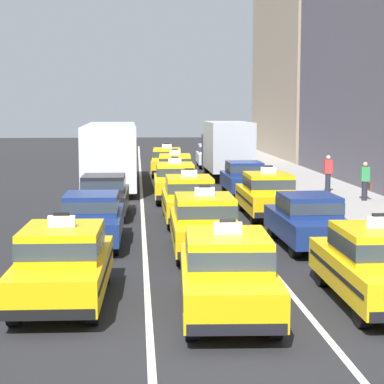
% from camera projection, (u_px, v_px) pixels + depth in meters
% --- Properties ---
extents(ground_plane, '(160.00, 160.00, 0.00)m').
position_uv_depth(ground_plane, '(237.00, 335.00, 12.66)').
color(ground_plane, '#232326').
extents(lane_stripe_left_center, '(0.14, 80.00, 0.01)m').
position_uv_depth(lane_stripe_left_center, '(142.00, 195.00, 32.32)').
color(lane_stripe_left_center, silver).
rests_on(lane_stripe_left_center, ground).
extents(lane_stripe_center_right, '(0.14, 80.00, 0.01)m').
position_uv_depth(lane_stripe_center_right, '(210.00, 195.00, 32.57)').
color(lane_stripe_center_right, silver).
rests_on(lane_stripe_center_right, ground).
extents(sidewalk_curb, '(4.00, 90.00, 0.15)m').
position_uv_depth(sidewalk_curb, '(360.00, 207.00, 28.06)').
color(sidewalk_curb, '#9E9993').
rests_on(sidewalk_curb, ground).
extents(taxi_left_nearest, '(1.94, 4.61, 1.96)m').
position_uv_depth(taxi_left_nearest, '(63.00, 263.00, 14.59)').
color(taxi_left_nearest, black).
rests_on(taxi_left_nearest, ground).
extents(sedan_left_second, '(1.81, 4.32, 1.58)m').
position_uv_depth(sedan_left_second, '(92.00, 218.00, 20.66)').
color(sedan_left_second, black).
rests_on(sedan_left_second, ground).
extents(sedan_left_third, '(1.85, 4.34, 1.58)m').
position_uv_depth(sedan_left_third, '(104.00, 194.00, 26.11)').
color(sedan_left_third, black).
rests_on(sedan_left_third, ground).
extents(bus_left_fourth, '(2.66, 11.23, 3.22)m').
position_uv_depth(bus_left_fourth, '(111.00, 152.00, 35.64)').
color(bus_left_fourth, black).
rests_on(bus_left_fourth, ground).
extents(taxi_center_nearest, '(2.03, 4.64, 1.96)m').
position_uv_depth(taxi_center_nearest, '(227.00, 272.00, 13.77)').
color(taxi_center_nearest, black).
rests_on(taxi_center_nearest, ground).
extents(taxi_center_second, '(1.89, 4.59, 1.96)m').
position_uv_depth(taxi_center_second, '(204.00, 223.00, 19.55)').
color(taxi_center_second, black).
rests_on(taxi_center_second, ground).
extents(taxi_center_third, '(1.83, 4.57, 1.96)m').
position_uv_depth(taxi_center_third, '(189.00, 198.00, 24.79)').
color(taxi_center_third, black).
rests_on(taxi_center_third, ground).
extents(taxi_center_fourth, '(1.89, 4.59, 1.96)m').
position_uv_depth(taxi_center_fourth, '(175.00, 181.00, 30.49)').
color(taxi_center_fourth, black).
rests_on(taxi_center_fourth, ground).
extents(taxi_center_fifth, '(2.03, 4.64, 1.96)m').
position_uv_depth(taxi_center_fifth, '(175.00, 169.00, 35.99)').
color(taxi_center_fifth, black).
rests_on(taxi_center_fifth, ground).
extents(taxi_center_sixth, '(2.04, 4.64, 1.96)m').
position_uv_depth(taxi_center_sixth, '(167.00, 161.00, 41.31)').
color(taxi_center_sixth, black).
rests_on(taxi_center_sixth, ground).
extents(taxi_right_nearest, '(1.89, 4.59, 1.96)m').
position_uv_depth(taxi_right_nearest, '(377.00, 264.00, 14.49)').
color(taxi_right_nearest, black).
rests_on(taxi_right_nearest, ground).
extents(sedan_right_second, '(1.82, 4.33, 1.58)m').
position_uv_depth(sedan_right_second, '(308.00, 219.00, 20.43)').
color(sedan_right_second, black).
rests_on(sedan_right_second, ground).
extents(taxi_right_third, '(1.84, 4.57, 1.96)m').
position_uv_depth(taxi_right_third, '(267.00, 194.00, 26.00)').
color(taxi_right_third, black).
rests_on(taxi_right_third, ground).
extents(sedan_right_fourth, '(1.77, 4.30, 1.58)m').
position_uv_depth(sedan_right_fourth, '(244.00, 177.00, 32.35)').
color(sedan_right_fourth, black).
rests_on(sedan_right_fourth, ground).
extents(box_truck_right_fifth, '(2.34, 6.98, 3.27)m').
position_uv_depth(box_truck_right_fifth, '(226.00, 148.00, 39.77)').
color(box_truck_right_fifth, black).
rests_on(box_truck_right_fifth, ground).
extents(sedan_right_sixth, '(1.92, 4.36, 1.58)m').
position_uv_depth(sedan_right_sixth, '(210.00, 155.00, 47.10)').
color(sedan_right_sixth, black).
rests_on(sedan_right_sixth, ground).
extents(pedestrian_near_crosswalk, '(0.36, 0.24, 1.73)m').
position_uv_depth(pedestrian_near_crosswalk, '(328.00, 173.00, 32.26)').
color(pedestrian_near_crosswalk, '#23232D').
rests_on(pedestrian_near_crosswalk, sidewalk_curb).
extents(pedestrian_by_storefront, '(0.47, 0.24, 1.65)m').
position_uv_depth(pedestrian_by_storefront, '(365.00, 181.00, 29.46)').
color(pedestrian_by_storefront, '#23232D').
rests_on(pedestrian_by_storefront, sidewalk_curb).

